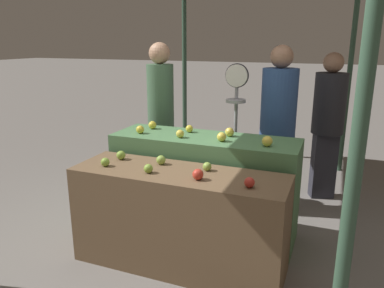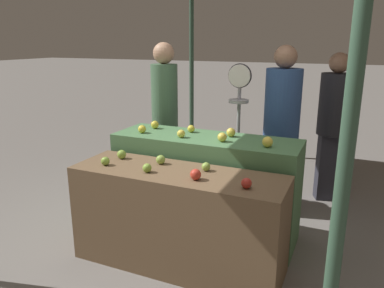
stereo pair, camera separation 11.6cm
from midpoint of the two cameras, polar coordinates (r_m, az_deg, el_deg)
The scene contains 21 objects.
ground_plane at distance 3.32m, azimuth -2.97°, elevation -17.75°, with size 60.00×60.00×0.00m, color slate.
display_counter_front at distance 3.11m, azimuth -3.08°, elevation -11.41°, with size 1.73×0.55×0.82m, color brown.
display_counter_back at distance 3.59m, azimuth 0.92°, elevation -6.37°, with size 1.73×0.55×0.96m, color #4C7A4C.
apple_front_0 at distance 3.16m, azimuth -14.12°, elevation -2.70°, with size 0.07×0.07×0.07m, color #84AD3D.
apple_front_1 at distance 2.94m, azimuth -7.80°, elevation -3.74°, with size 0.07×0.07×0.07m, color #84AD3D.
apple_front_2 at distance 2.77m, azimuth -0.29°, elevation -4.66°, with size 0.08×0.08×0.08m, color red.
apple_front_3 at distance 2.65m, azimuth 7.52°, elevation -5.83°, with size 0.08×0.08×0.08m, color #B72D23.
apple_front_4 at distance 3.30m, azimuth -11.77°, elevation -1.69°, with size 0.08×0.08×0.08m, color #84AD3D.
apple_front_5 at distance 3.12m, azimuth -5.81°, elevation -2.44°, with size 0.08×0.08×0.08m, color #8EB247.
apple_front_6 at distance 2.96m, azimuth 1.21°, elevation -3.46°, with size 0.07×0.07×0.07m, color #8EB247.
apple_back_0 at distance 3.59m, azimuth -8.82°, elevation 2.19°, with size 0.08×0.08×0.08m, color gold.
apple_back_1 at distance 3.40m, azimuth -2.81°, elevation 1.56°, with size 0.07×0.07×0.07m, color yellow.
apple_back_2 at distance 3.27m, azimuth 3.53°, elevation 1.09°, with size 0.08×0.08×0.08m, color yellow.
apple_back_3 at distance 3.17m, azimuth 10.37°, elevation 0.42°, with size 0.09×0.09×0.09m, color yellow.
apple_back_4 at distance 3.77m, azimuth -6.93°, elevation 2.89°, with size 0.08×0.08×0.08m, color gold.
apple_back_5 at distance 3.60m, azimuth -1.33°, elevation 2.34°, with size 0.07×0.07×0.07m, color gold.
apple_back_6 at distance 3.45m, azimuth 4.79°, elevation 1.83°, with size 0.08×0.08×0.08m, color yellow.
produce_scale at distance 3.84m, azimuth 5.83°, elevation 5.28°, with size 0.24×0.20×1.60m.
person_vendor_at_scale at distance 4.04m, azimuth 12.18°, elevation 3.88°, with size 0.49×0.49×1.78m.
person_customer_left at distance 4.53m, azimuth 19.37°, elevation 3.96°, with size 0.46×0.46×1.70m.
person_customer_right at distance 4.31m, azimuth -5.56°, elevation 5.45°, with size 0.37×0.37×1.80m.
Camera 1 is at (1.12, -2.54, 1.82)m, focal length 35.00 mm.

